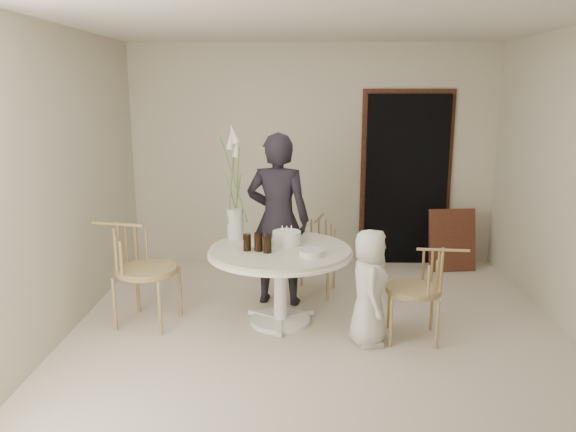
{
  "coord_description": "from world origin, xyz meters",
  "views": [
    {
      "loc": [
        -0.19,
        -4.7,
        2.15
      ],
      "look_at": [
        -0.28,
        0.3,
        1.02
      ],
      "focal_mm": 35.0,
      "sensor_mm": 36.0,
      "label": 1
    }
  ],
  "objects_px": {
    "chair_far": "(317,244)",
    "chair_left": "(132,259)",
    "boy": "(369,287)",
    "flower_vase": "(235,199)",
    "table": "(280,260)",
    "chair_right": "(428,280)",
    "girl": "(278,220)",
    "birthday_cake": "(287,238)"
  },
  "relations": [
    {
      "from": "chair_far",
      "to": "chair_left",
      "type": "xyz_separation_m",
      "value": [
        -1.73,
        -0.92,
        0.11
      ]
    },
    {
      "from": "boy",
      "to": "flower_vase",
      "type": "distance_m",
      "value": 1.55
    },
    {
      "from": "table",
      "to": "chair_far",
      "type": "relative_size",
      "value": 1.67
    },
    {
      "from": "chair_right",
      "to": "chair_left",
      "type": "bearing_deg",
      "value": -90.64
    },
    {
      "from": "chair_far",
      "to": "chair_right",
      "type": "xyz_separation_m",
      "value": [
        0.92,
        -1.24,
        0.03
      ]
    },
    {
      "from": "flower_vase",
      "to": "boy",
      "type": "bearing_deg",
      "value": -31.34
    },
    {
      "from": "girl",
      "to": "chair_far",
      "type": "bearing_deg",
      "value": -126.99
    },
    {
      "from": "flower_vase",
      "to": "girl",
      "type": "bearing_deg",
      "value": 26.66
    },
    {
      "from": "chair_right",
      "to": "girl",
      "type": "xyz_separation_m",
      "value": [
        -1.32,
        0.85,
        0.33
      ]
    },
    {
      "from": "table",
      "to": "birthday_cake",
      "type": "relative_size",
      "value": 5.01
    },
    {
      "from": "girl",
      "to": "chair_right",
      "type": "bearing_deg",
      "value": 156.74
    },
    {
      "from": "chair_right",
      "to": "girl",
      "type": "distance_m",
      "value": 1.61
    },
    {
      "from": "chair_right",
      "to": "flower_vase",
      "type": "height_order",
      "value": "flower_vase"
    },
    {
      "from": "birthday_cake",
      "to": "flower_vase",
      "type": "height_order",
      "value": "flower_vase"
    },
    {
      "from": "chair_far",
      "to": "birthday_cake",
      "type": "distance_m",
      "value": 0.89
    },
    {
      "from": "chair_far",
      "to": "boy",
      "type": "relative_size",
      "value": 0.78
    },
    {
      "from": "girl",
      "to": "birthday_cake",
      "type": "distance_m",
      "value": 0.42
    },
    {
      "from": "table",
      "to": "flower_vase",
      "type": "xyz_separation_m",
      "value": [
        -0.45,
        0.32,
        0.51
      ]
    },
    {
      "from": "chair_right",
      "to": "flower_vase",
      "type": "distance_m",
      "value": 1.94
    },
    {
      "from": "girl",
      "to": "flower_vase",
      "type": "relative_size",
      "value": 1.56
    },
    {
      "from": "table",
      "to": "chair_right",
      "type": "bearing_deg",
      "value": -14.19
    },
    {
      "from": "boy",
      "to": "flower_vase",
      "type": "height_order",
      "value": "flower_vase"
    },
    {
      "from": "boy",
      "to": "table",
      "type": "bearing_deg",
      "value": 62.43
    },
    {
      "from": "chair_left",
      "to": "flower_vase",
      "type": "xyz_separation_m",
      "value": [
        0.92,
        0.33,
        0.5
      ]
    },
    {
      "from": "chair_left",
      "to": "girl",
      "type": "relative_size",
      "value": 0.55
    },
    {
      "from": "chair_far",
      "to": "birthday_cake",
      "type": "bearing_deg",
      "value": -97.42
    },
    {
      "from": "chair_left",
      "to": "table",
      "type": "bearing_deg",
      "value": -78.03
    },
    {
      "from": "girl",
      "to": "flower_vase",
      "type": "xyz_separation_m",
      "value": [
        -0.41,
        -0.21,
        0.25
      ]
    },
    {
      "from": "boy",
      "to": "birthday_cake",
      "type": "relative_size",
      "value": 3.83
    },
    {
      "from": "birthday_cake",
      "to": "boy",
      "type": "bearing_deg",
      "value": -37.33
    },
    {
      "from": "boy",
      "to": "birthday_cake",
      "type": "height_order",
      "value": "boy"
    },
    {
      "from": "chair_far",
      "to": "birthday_cake",
      "type": "xyz_separation_m",
      "value": [
        -0.31,
        -0.79,
        0.28
      ]
    },
    {
      "from": "boy",
      "to": "girl",
      "type": "bearing_deg",
      "value": 41.5
    },
    {
      "from": "birthday_cake",
      "to": "chair_right",
      "type": "bearing_deg",
      "value": -20.1
    },
    {
      "from": "table",
      "to": "chair_right",
      "type": "relative_size",
      "value": 1.59
    },
    {
      "from": "chair_left",
      "to": "chair_right",
      "type": "bearing_deg",
      "value": -85.17
    },
    {
      "from": "girl",
      "to": "flower_vase",
      "type": "bearing_deg",
      "value": 36.17
    },
    {
      "from": "chair_far",
      "to": "chair_right",
      "type": "height_order",
      "value": "chair_right"
    },
    {
      "from": "chair_far",
      "to": "boy",
      "type": "height_order",
      "value": "boy"
    },
    {
      "from": "chair_right",
      "to": "girl",
      "type": "relative_size",
      "value": 0.48
    },
    {
      "from": "table",
      "to": "girl",
      "type": "relative_size",
      "value": 0.76
    },
    {
      "from": "chair_left",
      "to": "girl",
      "type": "xyz_separation_m",
      "value": [
        1.33,
        0.53,
        0.25
      ]
    }
  ]
}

